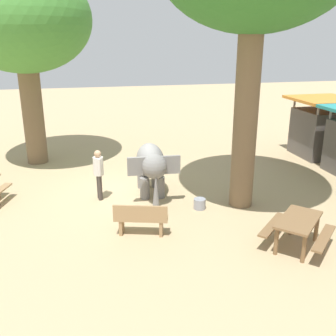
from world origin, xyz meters
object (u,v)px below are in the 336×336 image
at_px(wooden_bench, 141,218).
at_px(market_stall_orange, 320,130).
at_px(elephant, 151,164).
at_px(picnic_table_near, 298,226).
at_px(feed_bucket, 200,204).
at_px(shade_tree_main, 23,21).
at_px(person_handler, 99,171).

height_order(wooden_bench, market_stall_orange, market_stall_orange).
bearing_deg(wooden_bench, elephant, 90.09).
relative_size(elephant, picnic_table_near, 1.14).
height_order(elephant, feed_bucket, elephant).
xyz_separation_m(shade_tree_main, market_stall_orange, (1.77, 11.91, -4.37)).
bearing_deg(wooden_bench, shade_tree_main, 130.36).
xyz_separation_m(market_stall_orange, feed_bucket, (4.22, -6.73, -0.98)).
relative_size(person_handler, wooden_bench, 1.11).
bearing_deg(person_handler, picnic_table_near, -48.81).
distance_m(market_stall_orange, feed_bucket, 8.00).
xyz_separation_m(elephant, picnic_table_near, (4.09, 2.86, -0.47)).
bearing_deg(elephant, market_stall_orange, 113.32).
relative_size(wooden_bench, market_stall_orange, 0.58).
bearing_deg(shade_tree_main, person_handler, 26.70).
xyz_separation_m(person_handler, shade_tree_main, (-4.55, -2.29, 4.56)).
bearing_deg(market_stall_orange, picnic_table_near, -36.30).
bearing_deg(elephant, wooden_bench, -12.73).
distance_m(elephant, picnic_table_near, 5.02).
relative_size(wooden_bench, feed_bucket, 4.04).
height_order(market_stall_orange, feed_bucket, market_stall_orange).
xyz_separation_m(elephant, wooden_bench, (2.61, -0.77, -0.59)).
height_order(elephant, market_stall_orange, market_stall_orange).
distance_m(elephant, shade_tree_main, 7.53).
height_order(picnic_table_near, feed_bucket, picnic_table_near).
distance_m(person_handler, picnic_table_near, 6.16).
distance_m(wooden_bench, feed_bucket, 2.35).
bearing_deg(shade_tree_main, feed_bucket, 40.85).
xyz_separation_m(picnic_table_near, feed_bucket, (-2.71, -1.64, -0.43)).
relative_size(person_handler, feed_bucket, 4.50).
xyz_separation_m(shade_tree_main, wooden_bench, (7.22, 3.19, -5.04)).
xyz_separation_m(elephant, person_handler, (-0.06, -1.67, -0.11)).
xyz_separation_m(elephant, feed_bucket, (1.38, 1.22, -0.90)).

